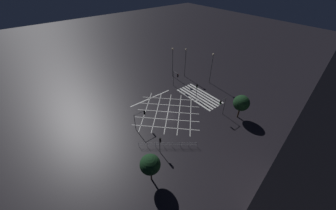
{
  "coord_description": "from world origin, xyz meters",
  "views": [
    {
      "loc": [
        -24.68,
        19.58,
        25.82
      ],
      "look_at": [
        0.0,
        0.0,
        1.85
      ],
      "focal_mm": 20.0,
      "sensor_mm": 36.0,
      "label": 1
    }
  ],
  "objects": [
    {
      "name": "ground_plane",
      "position": [
        0.0,
        0.0,
        0.0
      ],
      "size": [
        200.0,
        200.0,
        0.0
      ],
      "primitive_type": "plane",
      "color": "black"
    },
    {
      "name": "road_markings",
      "position": [
        0.4,
        -5.81,
        0.0
      ],
      "size": [
        16.63,
        20.53,
        0.01
      ],
      "color": "silver",
      "rests_on": "ground_plane"
    },
    {
      "name": "traffic_light_nw_cross",
      "position": [
        -7.74,
        7.79,
        2.52
      ],
      "size": [
        0.36,
        0.39,
        3.53
      ],
      "rotation": [
        0.0,
        0.0,
        -1.57
      ],
      "color": "#424244",
      "rests_on": "ground_plane"
    },
    {
      "name": "traffic_light_median_north",
      "position": [
        -0.42,
        6.98,
        2.77
      ],
      "size": [
        0.36,
        2.5,
        3.76
      ],
      "rotation": [
        0.0,
        0.0,
        -1.57
      ],
      "color": "#424244",
      "rests_on": "ground_plane"
    },
    {
      "name": "traffic_light_sw_cross",
      "position": [
        -7.83,
        -7.8,
        3.2
      ],
      "size": [
        0.36,
        1.95,
        4.41
      ],
      "rotation": [
        0.0,
        0.0,
        1.57
      ],
      "color": "#424244",
      "rests_on": "ground_plane"
    },
    {
      "name": "traffic_light_se_main",
      "position": [
        6.78,
        -7.91,
        3.12
      ],
      "size": [
        1.96,
        0.36,
        4.29
      ],
      "rotation": [
        0.0,
        0.0,
        3.14
      ],
      "color": "#424244",
      "rests_on": "ground_plane"
    },
    {
      "name": "traffic_light_median_south",
      "position": [
        -0.23,
        -8.25,
        2.91
      ],
      "size": [
        0.36,
        0.39,
        4.07
      ],
      "rotation": [
        0.0,
        0.0,
        1.57
      ],
      "color": "#424244",
      "rests_on": "ground_plane"
    },
    {
      "name": "street_lamp_east",
      "position": [
        11.93,
        -11.07,
        6.33
      ],
      "size": [
        0.62,
        0.62,
        8.21
      ],
      "color": "#424244",
      "rests_on": "ground_plane"
    },
    {
      "name": "street_lamp_west",
      "position": [
        2.86,
        -16.5,
        5.93
      ],
      "size": [
        0.54,
        0.54,
        8.21
      ],
      "color": "#424244",
      "rests_on": "ground_plane"
    },
    {
      "name": "street_lamp_far",
      "position": [
        9.68,
        -13.71,
        5.79
      ],
      "size": [
        0.53,
        0.53,
        8.03
      ],
      "color": "#424244",
      "rests_on": "ground_plane"
    },
    {
      "name": "street_tree_near",
      "position": [
        -10.99,
        11.86,
        3.7
      ],
      "size": [
        2.93,
        2.93,
        5.18
      ],
      "color": "#38281C",
      "rests_on": "ground_plane"
    },
    {
      "name": "street_tree_far",
      "position": [
        -10.41,
        -10.38,
        3.63
      ],
      "size": [
        3.21,
        3.21,
        5.25
      ],
      "color": "#38281C",
      "rests_on": "ground_plane"
    },
    {
      "name": "pedestrian_railing",
      "position": [
        -7.64,
        6.06,
        0.67
      ],
      "size": [
        6.39,
        8.04,
        1.05
      ],
      "rotation": [
        0.0,
        0.0,
        -2.24
      ],
      "color": "#9EA0A5",
      "rests_on": "ground_plane"
    }
  ]
}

